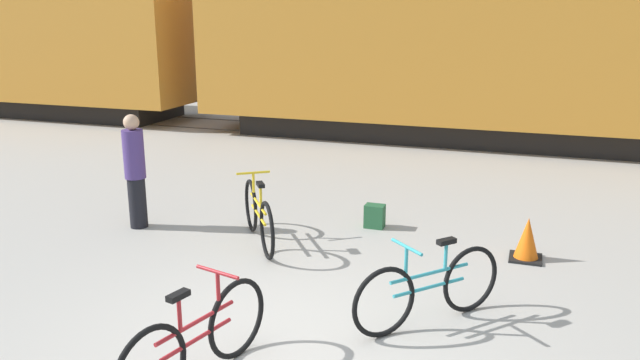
# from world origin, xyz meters

# --- Properties ---
(ground_plane) EXTENTS (80.00, 80.00, 0.00)m
(ground_plane) POSITION_xyz_m (0.00, 0.00, 0.00)
(ground_plane) COLOR #A8A399
(freight_train) EXTENTS (38.09, 3.08, 5.60)m
(freight_train) POSITION_xyz_m (0.00, 10.36, 2.94)
(freight_train) COLOR black
(freight_train) RESTS_ON ground_plane
(rail_near) EXTENTS (50.09, 0.07, 0.01)m
(rail_near) POSITION_xyz_m (0.00, 9.64, 0.01)
(rail_near) COLOR #4C4238
(rail_near) RESTS_ON ground_plane
(rail_far) EXTENTS (50.09, 0.07, 0.01)m
(rail_far) POSITION_xyz_m (0.00, 11.08, 0.01)
(rail_far) COLOR #4C4238
(rail_far) RESTS_ON ground_plane
(bicycle_yellow) EXTENTS (1.11, 1.52, 0.93)m
(bicycle_yellow) POSITION_xyz_m (-1.34, 2.30, 0.39)
(bicycle_yellow) COLOR black
(bicycle_yellow) RESTS_ON ground_plane
(bicycle_maroon) EXTENTS (0.53, 1.70, 0.92)m
(bicycle_maroon) POSITION_xyz_m (-0.46, -0.85, 0.39)
(bicycle_maroon) COLOR black
(bicycle_maroon) RESTS_ON ground_plane
(bicycle_teal) EXTENTS (1.23, 1.37, 0.89)m
(bicycle_teal) POSITION_xyz_m (1.19, 0.81, 0.38)
(bicycle_teal) COLOR black
(bicycle_teal) RESTS_ON ground_plane
(person_in_purple) EXTENTS (0.30, 0.30, 1.65)m
(person_in_purple) POSITION_xyz_m (-3.27, 2.34, 0.84)
(person_in_purple) COLOR black
(person_in_purple) RESTS_ON ground_plane
(backpack) EXTENTS (0.28, 0.20, 0.34)m
(backpack) POSITION_xyz_m (-0.03, 3.44, 0.17)
(backpack) COLOR #235633
(backpack) RESTS_ON ground_plane
(traffic_cone) EXTENTS (0.40, 0.40, 0.55)m
(traffic_cone) POSITION_xyz_m (2.08, 2.89, 0.25)
(traffic_cone) COLOR black
(traffic_cone) RESTS_ON ground_plane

